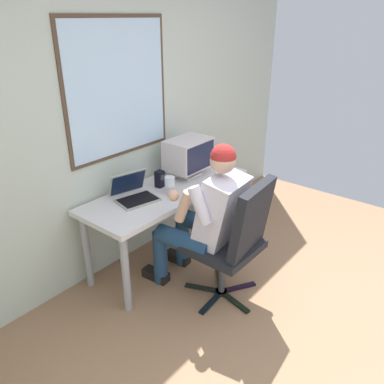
# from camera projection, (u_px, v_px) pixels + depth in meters

# --- Properties ---
(ground_plane) EXTENTS (4.92, 4.35, 0.02)m
(ground_plane) POSITION_uv_depth(u_px,v_px,m) (355.00, 359.00, 2.60)
(ground_plane) COLOR #8F6A4D
(wall_rear) EXTENTS (4.92, 0.08, 2.88)m
(wall_rear) POSITION_uv_depth(u_px,v_px,m) (125.00, 101.00, 3.22)
(wall_rear) COLOR #B2BEB0
(wall_rear) RESTS_ON ground
(desk) EXTENTS (1.62, 0.62, 0.71)m
(desk) POSITION_uv_depth(u_px,v_px,m) (168.00, 197.00, 3.42)
(desk) COLOR gray
(desk) RESTS_ON ground
(office_chair) EXTENTS (0.59, 0.61, 1.04)m
(office_chair) POSITION_uv_depth(u_px,v_px,m) (237.00, 236.00, 2.90)
(office_chair) COLOR black
(office_chair) RESTS_ON ground
(person_seated) EXTENTS (0.56, 0.85, 1.28)m
(person_seated) POSITION_uv_depth(u_px,v_px,m) (205.00, 216.00, 3.01)
(person_seated) COLOR navy
(person_seated) RESTS_ON ground
(crt_monitor) EXTENTS (0.42, 0.30, 0.36)m
(crt_monitor) POSITION_uv_depth(u_px,v_px,m) (188.00, 154.00, 3.57)
(crt_monitor) COLOR beige
(crt_monitor) RESTS_ON desk
(laptop) EXTENTS (0.38, 0.37, 0.22)m
(laptop) POSITION_uv_depth(u_px,v_px,m) (133.00, 192.00, 3.17)
(laptop) COLOR gray
(laptop) RESTS_ON desk
(wine_glass) EXTENTS (0.09, 0.09, 0.15)m
(wine_glass) POSITION_uv_depth(u_px,v_px,m) (170.00, 182.00, 3.24)
(wine_glass) COLOR silver
(wine_glass) RESTS_ON desk
(desk_speaker) EXTENTS (0.07, 0.07, 0.15)m
(desk_speaker) POSITION_uv_depth(u_px,v_px,m) (160.00, 179.00, 3.38)
(desk_speaker) COLOR black
(desk_speaker) RESTS_ON desk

